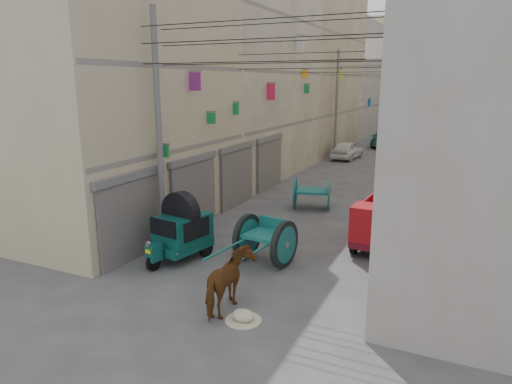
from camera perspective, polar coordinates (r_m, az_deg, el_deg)
The scene contains 18 objects.
ground at distance 10.17m, azimuth -15.04°, elevation -20.72°, with size 140.00×140.00×0.00m, color #414244.
building_row_left at distance 42.66m, azimuth 6.51°, elevation 14.57°, with size 8.00×62.00×14.00m.
building_row_right at distance 40.49m, azimuth 29.09°, elevation 13.06°, with size 8.00×62.00×14.00m.
end_cap_building at distance 72.51m, azimuth 21.08°, elevation 13.37°, with size 22.00×10.00×13.00m, color #B4A68E.
shutters_left at distance 19.66m, azimuth -4.79°, elevation 1.31°, with size 0.18×14.40×2.88m.
signboards at distance 28.60m, azimuth 13.63°, elevation 8.74°, with size 8.22×40.52×5.67m.
ac_units at distance 14.21m, azimuth 17.79°, elevation 20.16°, with size 0.70×6.55×3.35m.
utility_poles at distance 24.02m, azimuth 11.45°, elevation 9.36°, with size 7.40×22.20×8.00m.
overhead_cables at distance 21.47m, azimuth 10.08°, elevation 16.35°, with size 7.40×22.52×1.12m.
auto_rickshaw at distance 15.05m, azimuth -9.33°, elevation -4.59°, with size 1.69×2.52×1.71m.
tonga_cart at distance 14.58m, azimuth 1.16°, elevation -5.95°, with size 1.75×3.47×1.50m.
mini_truck at distance 16.12m, azimuth 15.03°, elevation -4.29°, with size 1.57×3.19×1.75m.
second_cart at distance 20.90m, azimuth 7.01°, elevation -0.07°, with size 1.91×1.78×1.43m.
feed_sack at distance 11.47m, azimuth -1.61°, elevation -15.16°, with size 0.56×0.44×0.28m, color beige.
horse at distance 11.64m, azimuth -3.29°, elevation -11.23°, with size 0.83×1.83×1.55m, color brown.
distant_car_white at distance 35.24m, azimuth 11.35°, elevation 5.17°, with size 1.57×3.90×1.33m, color white.
distant_car_grey at distance 34.50m, azimuth 17.62°, elevation 4.56°, with size 1.33×3.80×1.25m, color #4F5452.
distant_car_green at distance 42.74m, azimuth 15.46°, elevation 6.36°, with size 1.81×4.45×1.29m, color #236657.
Camera 1 is at (5.65, -6.29, 5.65)m, focal length 32.00 mm.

